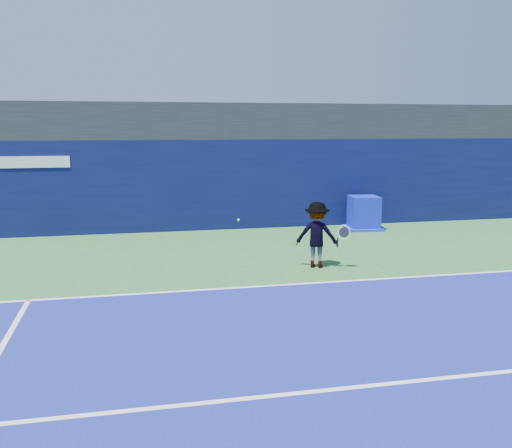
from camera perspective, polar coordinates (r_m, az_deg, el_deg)
The scene contains 8 objects.
ground at distance 9.77m, azimuth 5.87°, elevation -10.94°, with size 80.00×80.00×0.00m, color #306C31.
baseline at distance 12.51m, azimuth 1.55°, elevation -6.18°, with size 24.00×0.10×0.01m, color white.
service_line at distance 8.05m, azimuth 10.49°, elevation -15.71°, with size 24.00×0.10×0.01m, color white.
stadium_band at distance 20.38m, azimuth -4.27°, elevation 10.19°, with size 36.00×3.00×1.20m, color black.
back_wall_assembly at distance 19.48m, azimuth -3.78°, elevation 4.03°, with size 36.00×1.03×3.00m.
equipment_cart at distance 19.56m, azimuth 10.72°, elevation 0.98°, with size 1.29×1.29×1.12m.
tennis_player at distance 14.07m, azimuth 6.11°, elevation -1.08°, with size 1.34×0.97×1.62m.
tennis_ball at distance 14.56m, azimuth -1.77°, elevation 0.41°, with size 0.06×0.06×0.06m.
Camera 1 is at (-2.91, -8.67, 3.45)m, focal length 40.00 mm.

